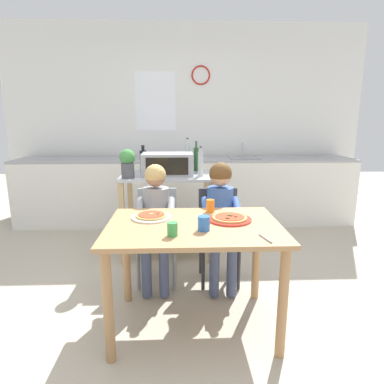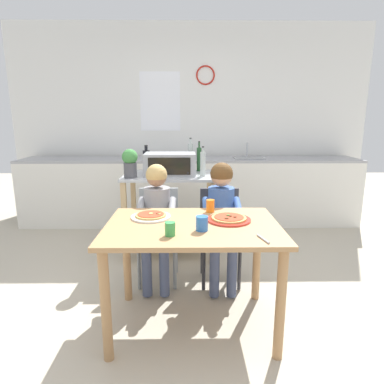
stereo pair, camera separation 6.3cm
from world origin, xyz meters
name	(u,v)px [view 1 (the left image)]	position (x,y,z in m)	size (l,w,h in m)	color
ground_plane	(189,260)	(0.00, 1.08, 0.00)	(10.80, 10.80, 0.00)	#B7AD99
back_wall_tiled	(185,123)	(0.00, 2.76, 1.35)	(5.02, 0.14, 2.70)	white
kitchen_counter	(186,191)	(0.00, 2.35, 0.45)	(4.52, 0.60, 1.09)	silver
kitchen_island_cart	(167,201)	(-0.22, 1.28, 0.57)	(0.94, 0.63, 0.86)	#B7BABF
toaster_oven	(168,164)	(-0.21, 1.26, 0.97)	(0.51, 0.34, 0.22)	#999BA0
bottle_dark_olive_oil	(201,164)	(0.12, 1.16, 0.99)	(0.05, 0.05, 0.30)	#ADB7B2
bottle_clear_vinegar	(196,159)	(0.09, 1.49, 0.99)	(0.05, 0.05, 0.33)	#1E4723
bottle_squat_spirits	(187,157)	(0.00, 1.54, 1.01)	(0.05, 0.05, 0.36)	#ADB7B2
bottle_brown_beer	(143,160)	(-0.48, 1.52, 0.98)	(0.08, 0.08, 0.28)	black
potted_herb_plant	(128,162)	(-0.59, 1.09, 1.01)	(0.15, 0.15, 0.28)	#4C4C51
dining_table	(194,241)	(0.00, 0.00, 0.63)	(1.15, 0.80, 0.75)	#AD7F51
dining_chair_left	(157,228)	(-0.29, 0.69, 0.48)	(0.36, 0.36, 0.81)	gray
dining_chair_right	(219,228)	(0.25, 0.68, 0.48)	(0.36, 0.36, 0.81)	#333338
child_in_grey_shirt	(156,213)	(-0.29, 0.57, 0.66)	(0.32, 0.42, 1.04)	#424C6B
child_in_blue_striped_shirt	(221,210)	(0.25, 0.56, 0.68)	(0.32, 0.42, 1.05)	#424C6B
pizza_plate_white	(151,216)	(-0.29, 0.15, 0.76)	(0.28, 0.28, 0.03)	white
pizza_plate_red_rimmed	(230,218)	(0.25, 0.08, 0.76)	(0.30, 0.30, 0.03)	red
drinking_cup_blue	(204,223)	(0.06, -0.12, 0.79)	(0.08, 0.08, 0.09)	blue
drinking_cup_green	(172,229)	(-0.14, -0.21, 0.79)	(0.06, 0.06, 0.08)	green
drinking_cup_orange	(210,206)	(0.14, 0.29, 0.79)	(0.06, 0.06, 0.09)	orange
serving_spoon	(265,238)	(0.40, -0.29, 0.75)	(0.01, 0.01, 0.14)	#B7BABF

